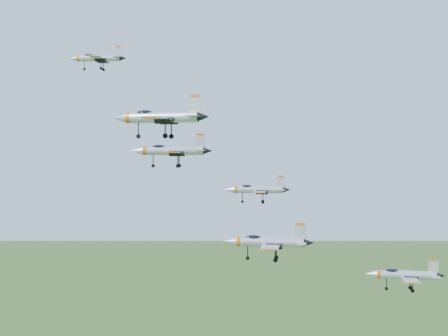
# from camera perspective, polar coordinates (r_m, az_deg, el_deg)

# --- Properties ---
(jet_lead) EXTENTS (11.37, 9.56, 3.05)m
(jet_lead) POSITION_cam_1_polar(r_m,az_deg,el_deg) (126.02, -11.55, 9.81)
(jet_lead) COLOR #B3B9C1
(jet_left_high) EXTENTS (13.62, 11.50, 3.67)m
(jet_left_high) POSITION_cam_1_polar(r_m,az_deg,el_deg) (104.64, -4.90, 1.60)
(jet_left_high) COLOR #B3B9C1
(jet_right_high) EXTENTS (13.98, 11.46, 3.75)m
(jet_right_high) POSITION_cam_1_polar(r_m,az_deg,el_deg) (85.98, -5.96, 4.65)
(jet_right_high) COLOR #B3B9C1
(jet_left_low) EXTENTS (11.95, 10.03, 3.20)m
(jet_left_low) POSITION_cam_1_polar(r_m,az_deg,el_deg) (113.07, 3.00, -1.97)
(jet_left_low) COLOR #B3B9C1
(jet_right_low) EXTENTS (12.89, 10.72, 3.44)m
(jet_right_low) POSITION_cam_1_polar(r_m,az_deg,el_deg) (88.65, 3.97, -6.74)
(jet_right_low) COLOR #B3B9C1
(jet_trail) EXTENTS (12.43, 10.34, 3.32)m
(jet_trail) POSITION_cam_1_polar(r_m,az_deg,el_deg) (103.89, 16.12, -9.34)
(jet_trail) COLOR #B3B9C1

